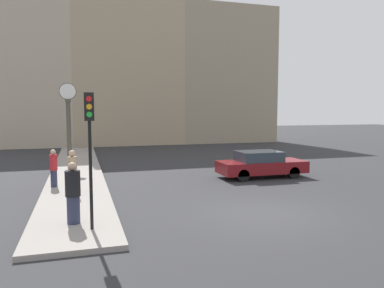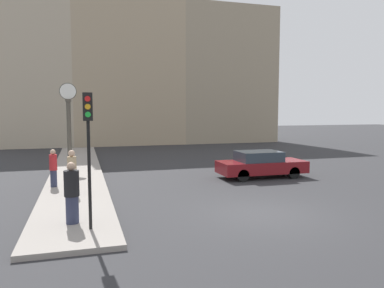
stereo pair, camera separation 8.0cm
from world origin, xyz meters
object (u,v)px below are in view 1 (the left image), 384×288
sedan_car (261,164)px  pedestrian_red_top (54,168)px  street_clock (69,123)px  pedestrian_tan_coat (73,172)px  pedestrian_black_jacket (73,193)px  traffic_light_near (90,132)px

sedan_car → pedestrian_red_top: 9.94m
street_clock → pedestrian_tan_coat: street_clock is taller
sedan_car → pedestrian_tan_coat: 9.32m
street_clock → pedestrian_black_jacket: size_ratio=2.67×
sedan_car → street_clock: size_ratio=0.93×
traffic_light_near → pedestrian_black_jacket: 2.01m
traffic_light_near → street_clock: (-0.86, 11.94, -0.14)m
street_clock → pedestrian_tan_coat: size_ratio=2.77×
pedestrian_red_top → street_clock: bearing=84.7°
street_clock → sedan_car: bearing=-29.7°
traffic_light_near → pedestrian_red_top: traffic_light_near is taller
pedestrian_tan_coat → pedestrian_black_jacket: pedestrian_black_jacket is taller
pedestrian_tan_coat → pedestrian_black_jacket: bearing=-88.9°
sedan_car → street_clock: (-9.41, 5.38, 2.03)m
street_clock → pedestrian_red_top: bearing=-95.3°
street_clock → traffic_light_near: bearing=-85.9°
pedestrian_tan_coat → pedestrian_red_top: bearing=115.7°
street_clock → pedestrian_tan_coat: 7.43m
street_clock → pedestrian_black_jacket: 11.36m
traffic_light_near → pedestrian_red_top: size_ratio=2.33×
pedestrian_black_jacket → street_clock: bearing=91.8°
pedestrian_tan_coat → pedestrian_black_jacket: 3.99m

